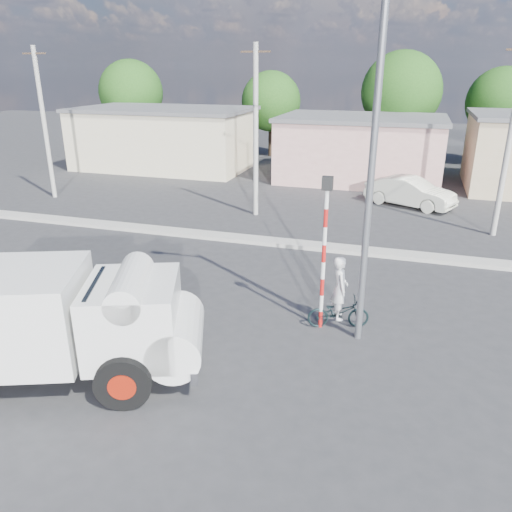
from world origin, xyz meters
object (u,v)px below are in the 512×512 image
(truck, at_px, (52,321))
(cyclist, at_px, (339,298))
(bicycle, at_px, (338,312))
(traffic_pole, at_px, (324,241))
(streetlight, at_px, (366,156))
(car_cream, at_px, (410,192))

(truck, height_order, cyclist, truck)
(truck, relative_size, bicycle, 4.11)
(traffic_pole, bearing_deg, truck, -141.67)
(truck, height_order, streetlight, streetlight)
(traffic_pole, xyz_separation_m, streetlight, (0.94, -0.30, 2.37))
(cyclist, relative_size, car_cream, 0.40)
(car_cream, height_order, traffic_pole, traffic_pole)
(bicycle, xyz_separation_m, traffic_pole, (-0.48, -0.15, 2.14))
(cyclist, xyz_separation_m, traffic_pole, (-0.48, -0.15, 1.67))
(traffic_pole, bearing_deg, cyclist, 17.07)
(truck, xyz_separation_m, streetlight, (6.43, 4.04, 3.41))
(truck, distance_m, traffic_pole, 7.07)
(truck, bearing_deg, cyclist, 15.76)
(bicycle, bearing_deg, truck, 109.47)
(bicycle, xyz_separation_m, car_cream, (1.65, 14.28, 0.31))
(streetlight, bearing_deg, truck, -147.86)
(bicycle, distance_m, cyclist, 0.46)
(cyclist, bearing_deg, traffic_pole, 89.60)
(truck, height_order, car_cream, truck)
(cyclist, bearing_deg, truck, 109.47)
(cyclist, relative_size, traffic_pole, 0.42)
(truck, relative_size, car_cream, 1.54)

